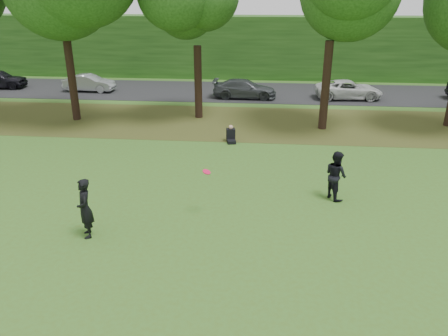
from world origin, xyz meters
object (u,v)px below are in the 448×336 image
at_px(player_right, 336,175).
at_px(seated_person, 231,136).
at_px(frisbee, 207,172).
at_px(player_left, 85,208).

xyz_separation_m(player_right, seated_person, (-4.21, 5.94, -0.58)).
xyz_separation_m(frisbee, seated_person, (0.20, 7.60, -1.23)).
xyz_separation_m(player_right, frisbee, (-4.42, -1.66, 0.65)).
bearing_deg(player_right, seated_person, 5.66).
height_order(player_right, frisbee, player_right).
bearing_deg(seated_person, player_right, -66.42).
bearing_deg(player_left, player_right, 86.99).
distance_m(player_left, player_right, 8.58).
bearing_deg(seated_person, player_left, -123.21).
relative_size(player_left, seated_person, 2.27).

